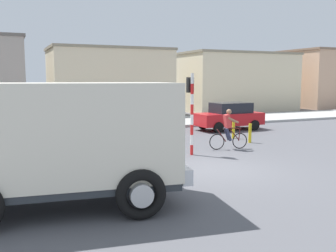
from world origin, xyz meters
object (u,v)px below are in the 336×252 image
object	(u,v)px
pedestrian_near_kerb	(24,127)
car_red_near	(122,124)
car_far_side	(56,129)
truck_foreground	(62,137)
car_white_mid	(229,116)
bollard_near	(250,133)
bollard_far	(233,130)
traffic_light_pole	(191,102)
cyclist	(228,129)

from	to	relation	value
pedestrian_near_kerb	car_red_near	bearing A→B (deg)	-2.41
car_far_side	car_red_near	bearing A→B (deg)	14.91
truck_foreground	pedestrian_near_kerb	distance (m)	9.11
car_white_mid	bollard_near	bearing A→B (deg)	-110.33
car_white_mid	bollard_far	world-z (taller)	car_white_mid
truck_foreground	car_white_mid	bearing A→B (deg)	42.69
truck_foreground	traffic_light_pole	xyz separation A→B (m)	(5.57, 4.43, 0.40)
traffic_light_pole	car_white_mid	world-z (taller)	traffic_light_pole
truck_foreground	car_white_mid	size ratio (longest dim) A/B	1.41
car_white_mid	bollard_far	bearing A→B (deg)	-118.75
pedestrian_near_kerb	bollard_near	size ratio (longest dim) A/B	1.80
car_red_near	truck_foreground	bearing A→B (deg)	-114.55
truck_foreground	traffic_light_pole	bearing A→B (deg)	38.46
car_far_side	bollard_near	bearing A→B (deg)	-14.51
traffic_light_pole	pedestrian_near_kerb	xyz separation A→B (m)	(-5.96, 4.64, -1.22)
traffic_light_pole	car_red_near	distance (m)	4.87
car_white_mid	car_red_near	bearing A→B (deg)	-169.70
car_white_mid	car_far_side	xyz separation A→B (m)	(-10.11, -2.11, 0.00)
traffic_light_pole	car_red_near	bearing A→B (deg)	108.82
cyclist	traffic_light_pole	world-z (taller)	traffic_light_pole
traffic_light_pole	bollard_near	size ratio (longest dim) A/B	3.56
cyclist	pedestrian_near_kerb	xyz separation A→B (m)	(-7.93, 4.27, -0.02)
bollard_far	truck_foreground	bearing A→B (deg)	-142.42
bollard_near	cyclist	bearing A→B (deg)	-150.93
cyclist	car_red_near	world-z (taller)	cyclist
traffic_light_pole	car_white_mid	xyz separation A→B (m)	(5.42, 5.71, -1.25)
car_far_side	car_white_mid	bearing A→B (deg)	11.77
car_far_side	bollard_near	world-z (taller)	car_far_side
pedestrian_near_kerb	traffic_light_pole	bearing A→B (deg)	-37.89
car_red_near	bollard_far	world-z (taller)	car_red_near
cyclist	car_white_mid	distance (m)	6.36
bollard_far	traffic_light_pole	bearing A→B (deg)	-143.74
car_red_near	bollard_far	size ratio (longest dim) A/B	4.74
car_white_mid	bollard_far	size ratio (longest dim) A/B	4.50
cyclist	car_red_near	bearing A→B (deg)	130.54
car_red_near	bollard_near	world-z (taller)	car_red_near
car_red_near	car_far_side	world-z (taller)	same
truck_foreground	car_red_near	distance (m)	9.80
bollard_near	bollard_far	size ratio (longest dim) A/B	1.00
bollard_near	car_far_side	bearing A→B (deg)	165.49
car_red_near	bollard_near	xyz separation A→B (m)	(5.34, -3.05, -0.37)
traffic_light_pole	bollard_near	bearing A→B (deg)	20.16
car_white_mid	pedestrian_near_kerb	bearing A→B (deg)	-174.61
car_red_near	traffic_light_pole	bearing A→B (deg)	-71.18
car_white_mid	car_far_side	distance (m)	10.33
bollard_far	bollard_near	bearing A→B (deg)	-90.00
car_white_mid	pedestrian_near_kerb	size ratio (longest dim) A/B	2.50
cyclist	bollard_near	distance (m)	2.16
cyclist	car_white_mid	size ratio (longest dim) A/B	0.42
traffic_light_pole	car_white_mid	distance (m)	7.97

